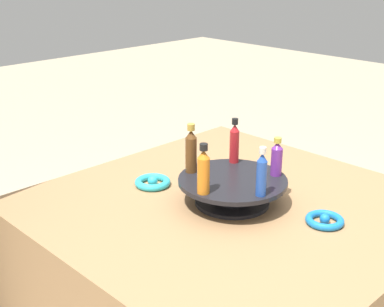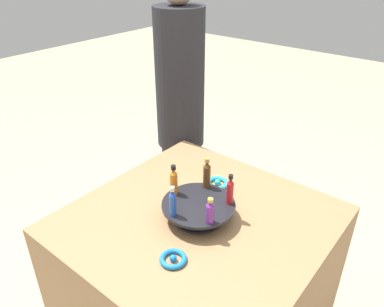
{
  "view_description": "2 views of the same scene",
  "coord_description": "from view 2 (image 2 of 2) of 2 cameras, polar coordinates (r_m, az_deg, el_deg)",
  "views": [
    {
      "loc": [
        1.02,
        0.88,
        1.43
      ],
      "look_at": [
        0.08,
        -0.08,
        0.93
      ],
      "focal_mm": 50.0,
      "sensor_mm": 36.0,
      "label": 1
    },
    {
      "loc": [
        -0.74,
        0.96,
        1.77
      ],
      "look_at": [
        0.17,
        -0.17,
        0.95
      ],
      "focal_mm": 35.0,
      "sensor_mm": 36.0,
      "label": 2
    }
  ],
  "objects": [
    {
      "name": "party_table",
      "position": [
        1.83,
        0.87,
        -19.25
      ],
      "size": [
        0.99,
        0.99,
        0.78
      ],
      "color": "#9E754C",
      "rests_on": "ground_plane"
    },
    {
      "name": "display_stand",
      "position": [
        1.54,
        0.99,
        -8.42
      ],
      "size": [
        0.3,
        0.3,
        0.07
      ],
      "color": "black",
      "rests_on": "party_table"
    },
    {
      "name": "bottle_blue",
      "position": [
        1.42,
        -2.96,
        -7.46
      ],
      "size": [
        0.03,
        0.03,
        0.13
      ],
      "color": "#234CAD",
      "rests_on": "display_stand"
    },
    {
      "name": "bottle_purple",
      "position": [
        1.4,
        2.77,
        -8.84
      ],
      "size": [
        0.03,
        0.03,
        0.11
      ],
      "color": "#702D93",
      "rests_on": "display_stand"
    },
    {
      "name": "bottle_red",
      "position": [
        1.49,
        5.82,
        -5.62
      ],
      "size": [
        0.03,
        0.03,
        0.13
      ],
      "color": "#B21E23",
      "rests_on": "display_stand"
    },
    {
      "name": "bottle_brown",
      "position": [
        1.58,
        2.28,
        -3.12
      ],
      "size": [
        0.03,
        0.03,
        0.14
      ],
      "color": "brown",
      "rests_on": "display_stand"
    },
    {
      "name": "bottle_orange",
      "position": [
        1.54,
        -2.81,
        -4.16
      ],
      "size": [
        0.03,
        0.03,
        0.13
      ],
      "color": "orange",
      "rests_on": "display_stand"
    },
    {
      "name": "ribbon_bow_teal",
      "position": [
        1.76,
        3.92,
        -4.49
      ],
      "size": [
        0.11,
        0.11,
        0.03
      ],
      "color": "#2DB7CC",
      "rests_on": "party_table"
    },
    {
      "name": "ribbon_bow_blue",
      "position": [
        1.38,
        -2.88,
        -15.74
      ],
      "size": [
        0.1,
        0.1,
        0.03
      ],
      "color": "blue",
      "rests_on": "party_table"
    },
    {
      "name": "person_figure",
      "position": [
        2.26,
        -1.75,
        5.01
      ],
      "size": [
        0.28,
        0.28,
        1.65
      ],
      "rotation": [
        0.0,
        0.0,
        2.36
      ],
      "color": "#282D42",
      "rests_on": "ground_plane"
    }
  ]
}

